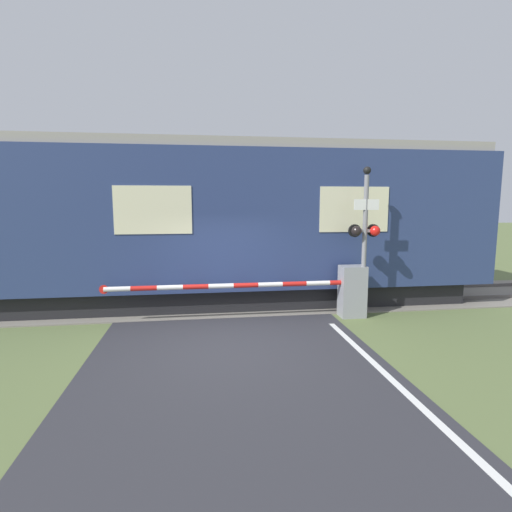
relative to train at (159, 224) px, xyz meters
name	(u,v)px	position (x,y,z in m)	size (l,w,h in m)	color
ground_plane	(232,345)	(1.64, -3.38, -2.20)	(80.00, 80.00, 0.00)	#5B6B3D
track_bed	(222,301)	(1.64, 0.00, -2.17)	(36.00, 3.20, 0.13)	slate
train	(159,224)	(0.00, 0.00, 0.00)	(17.61, 2.79, 4.30)	black
crossing_barrier	(332,290)	(4.18, -1.81, -1.53)	(6.17, 0.44, 1.25)	gray
signal_post	(365,234)	(4.89, -1.96, -0.17)	(0.76, 0.26, 3.58)	gray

